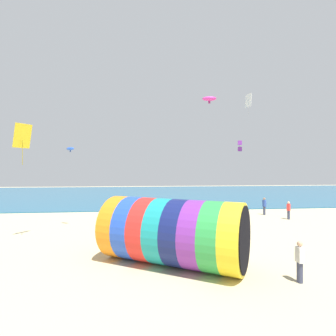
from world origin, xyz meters
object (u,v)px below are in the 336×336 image
object	(u,v)px
kite_handler	(300,261)
bystander_near_water	(264,206)
kite_white_diamond	(248,101)
bystander_mid_beach	(289,210)
kite_purple_box	(240,146)
kite_magenta_parafoil	(209,99)
kite_blue_parafoil	(70,149)
kite_yellow_diamond	(23,136)
giant_inflatable_tube	(173,232)

from	to	relation	value
kite_handler	bystander_near_water	size ratio (longest dim) A/B	0.96
kite_white_diamond	bystander_mid_beach	distance (m)	12.41
kite_handler	kite_purple_box	bearing A→B (deg)	76.48
kite_magenta_parafoil	kite_white_diamond	size ratio (longest dim) A/B	0.37
kite_blue_parafoil	kite_white_diamond	distance (m)	19.37
kite_blue_parafoil	kite_yellow_diamond	distance (m)	4.00
kite_handler	kite_blue_parafoil	size ratio (longest dim) A/B	2.05
giant_inflatable_tube	bystander_near_water	world-z (taller)	giant_inflatable_tube
kite_purple_box	giant_inflatable_tube	bearing A→B (deg)	-122.15
bystander_near_water	kite_magenta_parafoil	bearing A→B (deg)	-129.20
kite_handler	bystander_mid_beach	bearing A→B (deg)	60.88
bystander_mid_beach	kite_blue_parafoil	bearing A→B (deg)	-174.19
kite_blue_parafoil	kite_yellow_diamond	world-z (taller)	kite_yellow_diamond
kite_handler	kite_yellow_diamond	xyz separation A→B (m)	(-13.93, 7.48, 5.85)
giant_inflatable_tube	kite_yellow_diamond	size ratio (longest dim) A/B	2.86
giant_inflatable_tube	bystander_mid_beach	xyz separation A→B (m)	(12.02, 10.23, -0.74)
kite_handler	kite_purple_box	xyz separation A→B (m)	(4.03, 16.75, 6.24)
kite_yellow_diamond	kite_purple_box	xyz separation A→B (m)	(17.96, 9.27, 0.39)
kite_magenta_parafoil	bystander_mid_beach	distance (m)	14.68
bystander_near_water	kite_handler	bearing A→B (deg)	-111.47
kite_handler	giant_inflatable_tube	bearing A→B (deg)	152.35
bystander_mid_beach	kite_white_diamond	bearing A→B (deg)	110.81
kite_purple_box	bystander_mid_beach	world-z (taller)	kite_purple_box
kite_yellow_diamond	kite_white_diamond	distance (m)	22.40
kite_blue_parafoil	kite_yellow_diamond	size ratio (longest dim) A/B	0.31
bystander_mid_beach	kite_magenta_parafoil	bearing A→B (deg)	-140.62
kite_yellow_diamond	giant_inflatable_tube	bearing A→B (deg)	-28.54
kite_purple_box	bystander_near_water	distance (m)	6.67
giant_inflatable_tube	bystander_mid_beach	size ratio (longest dim) A/B	4.52
kite_white_diamond	bystander_near_water	bearing A→B (deg)	-72.50
giant_inflatable_tube	bystander_mid_beach	world-z (taller)	giant_inflatable_tube
kite_white_diamond	bystander_mid_beach	xyz separation A→B (m)	(1.81, -4.77, -11.31)
kite_yellow_diamond	bystander_mid_beach	bearing A→B (deg)	14.16
bystander_near_water	bystander_mid_beach	world-z (taller)	bystander_near_water
kite_magenta_parafoil	kite_yellow_diamond	xyz separation A→B (m)	(-11.50, 2.53, -2.04)
giant_inflatable_tube	kite_yellow_diamond	distance (m)	11.50
giant_inflatable_tube	kite_white_diamond	world-z (taller)	kite_white_diamond
kite_handler	bystander_mid_beach	world-z (taller)	kite_handler
kite_magenta_parafoil	kite_handler	bearing A→B (deg)	-63.80
kite_purple_box	bystander_near_water	bearing A→B (deg)	-35.86
kite_white_diamond	kite_handler	bearing A→B (deg)	-106.83
kite_purple_box	bystander_near_water	xyz separation A→B (m)	(1.99, -1.44, -6.20)
bystander_mid_beach	bystander_near_water	bearing A→B (deg)	113.64
giant_inflatable_tube	kite_magenta_parafoil	distance (m)	7.95
kite_handler	bystander_near_water	world-z (taller)	bystander_near_water
kite_magenta_parafoil	bystander_mid_beach	bearing A→B (deg)	39.38
kite_yellow_diamond	bystander_mid_beach	distance (m)	22.50
kite_yellow_diamond	kite_white_diamond	world-z (taller)	kite_white_diamond
kite_magenta_parafoil	kite_yellow_diamond	distance (m)	11.95
giant_inflatable_tube	kite_purple_box	size ratio (longest dim) A/B	6.32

